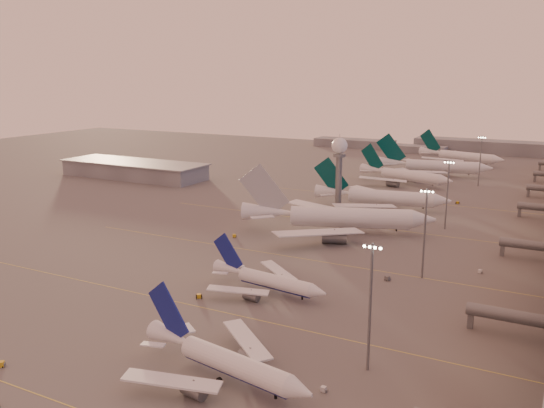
% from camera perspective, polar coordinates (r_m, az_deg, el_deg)
% --- Properties ---
extents(ground, '(700.00, 700.00, 0.00)m').
position_cam_1_polar(ground, '(141.07, -13.88, -10.33)').
color(ground, '#595756').
rests_on(ground, ground).
extents(taxiway_markings, '(180.00, 185.25, 0.02)m').
position_cam_1_polar(taxiway_markings, '(171.40, 6.52, -5.83)').
color(taxiway_markings, gold).
rests_on(taxiway_markings, ground).
extents(hangar, '(82.00, 27.00, 8.50)m').
position_cam_1_polar(hangar, '(318.45, -13.49, 3.36)').
color(hangar, slate).
rests_on(hangar, ground).
extents(radar_tower, '(6.40, 6.40, 31.10)m').
position_cam_1_polar(radar_tower, '(233.64, 6.67, 4.44)').
color(radar_tower, slate).
rests_on(radar_tower, ground).
extents(mast_a, '(3.60, 0.56, 25.00)m').
position_cam_1_polar(mast_a, '(108.34, 9.71, -9.49)').
color(mast_a, slate).
rests_on(mast_a, ground).
extents(mast_b, '(3.60, 0.56, 25.00)m').
position_cam_1_polar(mast_b, '(159.65, 14.90, -2.44)').
color(mast_b, slate).
rests_on(mast_b, ground).
extents(mast_c, '(3.60, 0.56, 25.00)m').
position_cam_1_polar(mast_c, '(213.20, 16.97, 1.20)').
color(mast_c, slate).
rests_on(mast_c, ground).
extents(mast_d, '(3.60, 0.56, 25.00)m').
position_cam_1_polar(mast_d, '(301.25, 19.93, 4.24)').
color(mast_d, slate).
rests_on(mast_d, ground).
extents(distant_horizon, '(165.00, 37.50, 9.00)m').
position_cam_1_polar(distant_horizon, '(432.48, 16.27, 5.55)').
color(distant_horizon, slate).
rests_on(distant_horizon, ground).
extents(narrowbody_near, '(38.98, 30.86, 15.33)m').
position_cam_1_polar(narrowbody_near, '(108.48, -4.73, -15.52)').
color(narrowbody_near, silver).
rests_on(narrowbody_near, ground).
extents(narrowbody_mid, '(34.59, 27.46, 13.54)m').
position_cam_1_polar(narrowbody_mid, '(147.39, -0.42, -7.77)').
color(narrowbody_mid, silver).
rests_on(narrowbody_mid, ground).
extents(widebody_white, '(65.26, 51.39, 23.99)m').
position_cam_1_polar(widebody_white, '(202.14, 6.55, -1.72)').
color(widebody_white, silver).
rests_on(widebody_white, ground).
extents(greentail_a, '(56.19, 45.03, 20.53)m').
position_cam_1_polar(greentail_a, '(241.29, 10.82, 0.38)').
color(greentail_a, silver).
rests_on(greentail_a, ground).
extents(greentail_b, '(51.13, 40.75, 19.00)m').
position_cam_1_polar(greentail_b, '(297.89, 13.02, 2.57)').
color(greentail_b, silver).
rests_on(greentail_b, ground).
extents(greentail_c, '(61.60, 49.36, 22.51)m').
position_cam_1_polar(greentail_c, '(326.55, 15.74, 3.40)').
color(greentail_c, silver).
rests_on(greentail_c, ground).
extents(greentail_d, '(54.28, 43.24, 20.21)m').
position_cam_1_polar(greentail_d, '(374.76, 18.17, 4.33)').
color(greentail_d, silver).
rests_on(greentail_d, ground).
extents(gsv_truck_a, '(5.57, 5.06, 2.25)m').
position_cam_1_polar(gsv_truck_a, '(124.22, -25.06, -13.93)').
color(gsv_truck_a, gold).
rests_on(gsv_truck_a, ground).
extents(gsv_catering_a, '(4.49, 2.23, 3.64)m').
position_cam_1_polar(gsv_catering_a, '(105.55, 5.23, -17.20)').
color(gsv_catering_a, silver).
rests_on(gsv_catering_a, ground).
extents(gsv_tug_mid, '(3.82, 4.07, 1.01)m').
position_cam_1_polar(gsv_tug_mid, '(145.68, -7.24, -9.06)').
color(gsv_tug_mid, gold).
rests_on(gsv_tug_mid, ground).
extents(gsv_truck_b, '(6.54, 4.51, 2.49)m').
position_cam_1_polar(gsv_truck_b, '(158.94, 11.50, -7.04)').
color(gsv_truck_b, '#55575A').
rests_on(gsv_truck_b, ground).
extents(gsv_truck_c, '(5.62, 5.33, 2.30)m').
position_cam_1_polar(gsv_truck_c, '(196.46, -3.63, -2.99)').
color(gsv_truck_c, gold).
rests_on(gsv_truck_c, ground).
extents(gsv_catering_b, '(4.92, 2.95, 3.77)m').
position_cam_1_polar(gsv_catering_b, '(171.58, 20.00, -5.87)').
color(gsv_catering_b, silver).
rests_on(gsv_catering_b, ground).
extents(gsv_tug_far, '(3.47, 3.99, 0.98)m').
position_cam_1_polar(gsv_tug_far, '(215.12, 9.62, -1.93)').
color(gsv_tug_far, silver).
rests_on(gsv_tug_far, ground).
extents(gsv_tug_hangar, '(3.80, 2.59, 1.01)m').
position_cam_1_polar(gsv_tug_hangar, '(259.02, 17.91, 0.13)').
color(gsv_tug_hangar, gold).
rests_on(gsv_tug_hangar, ground).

